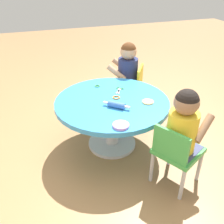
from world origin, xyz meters
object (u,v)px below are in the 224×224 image
object	(u,v)px
child_chair_right	(130,86)
seated_child_right	(127,67)
rolling_pin	(117,105)
craft_table	(112,110)
seated_child_left	(183,123)
child_chair_left	(176,152)
craft_scissors	(119,90)

from	to	relation	value
child_chair_right	seated_child_right	size ratio (longest dim) A/B	1.05
child_chair_right	rolling_pin	size ratio (longest dim) A/B	2.87
craft_table	child_chair_right	world-z (taller)	child_chair_right
seated_child_right	rolling_pin	distance (m)	0.79
seated_child_left	child_chair_left	bearing A→B (deg)	118.39
seated_child_right	craft_scissors	xyz separation A→B (m)	(-0.39, 0.23, -0.06)
child_chair_right	rolling_pin	distance (m)	0.81
rolling_pin	craft_scissors	bearing A→B (deg)	-23.95
craft_table	craft_scissors	xyz separation A→B (m)	(0.17, -0.13, 0.10)
child_chair_left	child_chair_right	world-z (taller)	same
craft_scissors	craft_table	bearing A→B (deg)	142.72
seated_child_right	rolling_pin	world-z (taller)	seated_child_right
craft_table	seated_child_left	world-z (taller)	seated_child_left
child_chair_right	seated_child_right	xyz separation A→B (m)	(0.02, 0.03, 0.23)
rolling_pin	craft_scissors	world-z (taller)	rolling_pin
child_chair_left	seated_child_left	bearing A→B (deg)	-61.61
craft_table	craft_scissors	world-z (taller)	craft_scissors
child_chair_left	seated_child_left	world-z (taller)	seated_child_left
rolling_pin	child_chair_right	bearing A→B (deg)	-30.66
seated_child_right	craft_scissors	bearing A→B (deg)	149.47
craft_table	seated_child_right	xyz separation A→B (m)	(0.56, -0.36, 0.16)
craft_table	child_chair_left	xyz separation A→B (m)	(-0.61, -0.29, -0.07)
child_chair_left	seated_child_left	xyz separation A→B (m)	(0.02, -0.04, 0.23)
child_chair_right	craft_scissors	bearing A→B (deg)	144.47
seated_child_left	rolling_pin	size ratio (longest dim) A/B	2.73
seated_child_left	rolling_pin	world-z (taller)	seated_child_left
child_chair_left	child_chair_right	distance (m)	1.15
seated_child_left	craft_scissors	distance (m)	0.78
craft_table	rolling_pin	bearing A→B (deg)	177.47
child_chair_right	craft_scissors	size ratio (longest dim) A/B	3.82
child_chair_left	craft_scissors	bearing A→B (deg)	11.57
seated_child_left	seated_child_right	bearing A→B (deg)	-1.92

